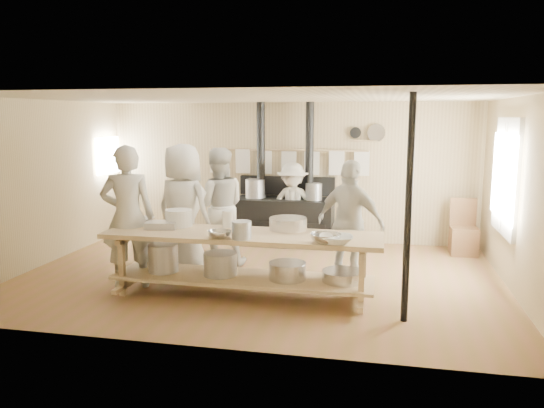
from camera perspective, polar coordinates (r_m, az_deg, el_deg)
name	(u,v)px	position (r m, az deg, el deg)	size (l,w,h in m)	color
ground	(258,276)	(7.92, -1.49, -7.77)	(7.00, 7.00, 0.00)	brown
room_shell	(258,167)	(7.60, -1.54, 4.00)	(7.00, 7.00, 7.00)	tan
window_right	(506,176)	(8.19, 23.90, 2.72)	(0.09, 1.50, 1.65)	beige
left_opening	(108,155)	(10.74, -17.25, 5.02)	(0.00, 0.90, 0.90)	white
stove	(284,216)	(9.81, 1.30, -1.29)	(1.90, 0.75, 2.60)	black
towel_rail	(287,159)	(9.95, 1.66, 4.88)	(3.00, 0.04, 0.47)	#A07D5B
back_wall_shelf	(367,135)	(9.81, 10.23, 7.28)	(0.63, 0.14, 0.32)	#A07D5B
prep_table	(242,258)	(6.94, -3.30, -5.79)	(3.60, 0.90, 0.85)	#A07D5B
support_post	(408,210)	(6.11, 14.46, -0.66)	(0.08, 0.08, 2.60)	black
cook_far_left	(128,217)	(7.49, -15.25, -1.34)	(0.72, 0.47, 1.97)	#B4B09F
cook_left	(218,207)	(8.40, -5.82, -0.29)	(0.91, 0.71, 1.86)	#B4B09F
cook_center	(183,211)	(7.85, -9.53, -0.72)	(0.96, 0.62, 1.96)	#B4B09F
cook_right	(350,223)	(7.43, 8.42, -2.03)	(1.03, 0.43, 1.76)	#B4B09F
cook_by_window	(292,205)	(9.58, 2.21, -0.11)	(0.98, 0.56, 1.52)	#B4B09F
chair	(463,238)	(9.66, 19.90, -3.48)	(0.45, 0.45, 0.95)	brown
bowl_white_a	(142,220)	(7.69, -13.83, -1.72)	(0.33, 0.33, 0.08)	white
bowl_steel_a	(219,234)	(6.60, -5.68, -3.26)	(0.30, 0.30, 0.09)	silver
bowl_white_b	(336,239)	(6.32, 6.91, -3.81)	(0.40, 0.40, 0.10)	white
bowl_steel_b	(326,238)	(6.33, 5.80, -3.69)	(0.37, 0.37, 0.11)	silver
roasting_pan	(162,225)	(7.28, -11.78, -2.22)	(0.41, 0.28, 0.09)	#B2B2B7
mixing_bowl_large	(288,224)	(7.04, 1.75, -2.13)	(0.50, 0.50, 0.16)	silver
bucket_galv	(242,230)	(6.50, -3.29, -2.82)	(0.24, 0.24, 0.22)	gray
deep_bowl_enamel	(179,218)	(7.37, -9.98, -1.49)	(0.37, 0.37, 0.23)	white
pitcher	(228,219)	(7.23, -4.78, -1.59)	(0.15, 0.15, 0.23)	white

